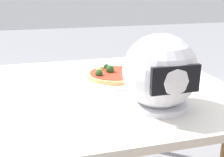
% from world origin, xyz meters
% --- Properties ---
extents(dining_table, '(1.08, 1.02, 0.71)m').
position_xyz_m(dining_table, '(0.00, 0.00, 0.63)').
color(dining_table, beige).
rests_on(dining_table, ground).
extents(pizza_plate, '(0.33, 0.33, 0.01)m').
position_xyz_m(pizza_plate, '(-0.05, -0.10, 0.71)').
color(pizza_plate, white).
rests_on(pizza_plate, dining_table).
extents(pizza, '(0.27, 0.27, 0.05)m').
position_xyz_m(pizza, '(-0.04, -0.10, 0.73)').
color(pizza, tan).
rests_on(pizza, pizza_plate).
extents(motorcycle_helmet, '(0.28, 0.28, 0.28)m').
position_xyz_m(motorcycle_helmet, '(-0.12, 0.26, 0.84)').
color(motorcycle_helmet, silver).
rests_on(motorcycle_helmet, dining_table).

